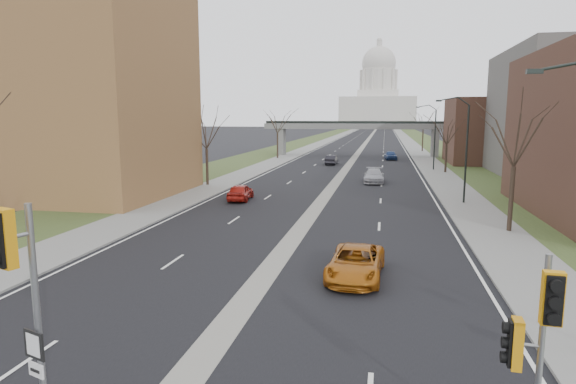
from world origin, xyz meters
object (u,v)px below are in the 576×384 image
(signal_pole_median, at_px, (20,285))
(car_left_near, at_px, (240,192))
(car_right_near, at_px, (356,263))
(car_right_mid, at_px, (374,176))
(car_right_far, at_px, (391,155))
(car_left_far, at_px, (332,160))
(signal_pole_right, at_px, (535,336))

(signal_pole_median, relative_size, car_left_near, 1.27)
(signal_pole_median, height_order, car_right_near, signal_pole_median)
(car_right_mid, distance_m, car_right_far, 29.89)
(signal_pole_median, bearing_deg, car_right_near, 82.87)
(car_right_near, height_order, car_right_far, car_right_far)
(signal_pole_median, height_order, car_right_far, signal_pole_median)
(car_left_near, relative_size, car_right_near, 0.85)
(car_left_far, bearing_deg, signal_pole_median, 91.84)
(car_left_near, bearing_deg, signal_pole_median, 94.71)
(signal_pole_right, bearing_deg, car_right_far, 95.02)
(signal_pole_right, xyz_separation_m, car_right_near, (-4.03, 11.55, -2.31))
(car_left_near, relative_size, car_right_mid, 0.81)
(car_left_near, xyz_separation_m, car_right_near, (11.04, -18.65, -0.03))
(car_left_far, bearing_deg, car_right_mid, 110.55)
(car_left_far, xyz_separation_m, car_right_far, (8.92, 10.38, 0.05))
(car_right_near, distance_m, car_right_mid, 32.53)
(signal_pole_median, relative_size, signal_pole_right, 1.18)
(car_left_near, distance_m, car_right_near, 21.68)
(signal_pole_right, distance_m, car_right_mid, 44.32)
(car_right_near, height_order, car_right_mid, car_right_mid)
(car_left_far, height_order, car_right_far, car_right_far)
(car_left_near, bearing_deg, signal_pole_right, 112.29)
(car_right_near, bearing_deg, car_left_near, 123.83)
(car_left_far, height_order, car_right_near, car_left_far)
(car_right_near, bearing_deg, car_left_far, 100.58)
(signal_pole_right, height_order, car_right_near, signal_pole_right)
(signal_pole_median, height_order, signal_pole_right, signal_pole_median)
(signal_pole_right, bearing_deg, car_left_far, 103.21)
(car_left_near, xyz_separation_m, car_right_far, (13.24, 43.69, 0.04))
(car_right_mid, bearing_deg, car_right_far, 85.34)
(car_right_mid, bearing_deg, car_left_far, 108.68)
(signal_pole_right, xyz_separation_m, car_left_near, (-15.07, 30.21, -2.28))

